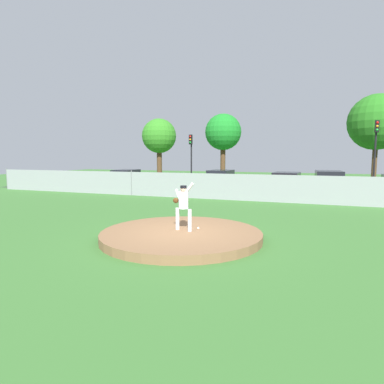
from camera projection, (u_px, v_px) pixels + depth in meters
The scene contains 16 objects.
ground_plane at pixel (227, 211), 16.39m from camera, with size 80.00×80.00×0.00m, color #386B2D.
asphalt_strip at pixel (256, 193), 24.29m from camera, with size 44.00×7.00×0.01m, color #2B2B2D.
pitchers_mound at pixel (181, 235), 10.80m from camera, with size 5.33×5.33×0.27m, color brown.
pitcher_youth at pixel (183, 203), 10.79m from camera, with size 0.78×0.32×1.63m.
baseball at pixel (198, 228), 11.05m from camera, with size 0.07×0.07×0.07m, color white.
chainlink_fence at pixel (244, 187), 20.02m from camera, with size 39.81×0.07×1.75m.
parked_car_red at pixel (286, 184), 23.39m from camera, with size 2.14×4.29×1.59m.
parked_car_champagne at pixel (328, 184), 22.22m from camera, with size 2.08×4.75×1.75m.
parked_car_white at pixel (221, 181), 25.54m from camera, with size 1.93×4.33×1.66m.
parked_car_navy at pixel (126, 179), 27.90m from camera, with size 2.11×4.57×1.59m.
traffic_cone_orange at pixel (259, 186), 27.08m from camera, with size 0.40×0.40×0.55m.
traffic_light_near at pixel (191, 151), 30.39m from camera, with size 0.28×0.46×4.72m.
traffic_light_far at pixel (376, 144), 24.77m from camera, with size 0.28×0.46×5.43m.
tree_broad_right at pixel (159, 136), 37.36m from camera, with size 3.93×3.93×7.01m.
tree_tall_centre at pixel (223, 133), 33.89m from camera, with size 3.76×3.76×7.12m.
tree_leaning_west at pixel (377, 122), 27.85m from camera, with size 4.76×4.76×8.02m.
Camera 1 is at (4.08, -9.77, 2.76)m, focal length 30.43 mm.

